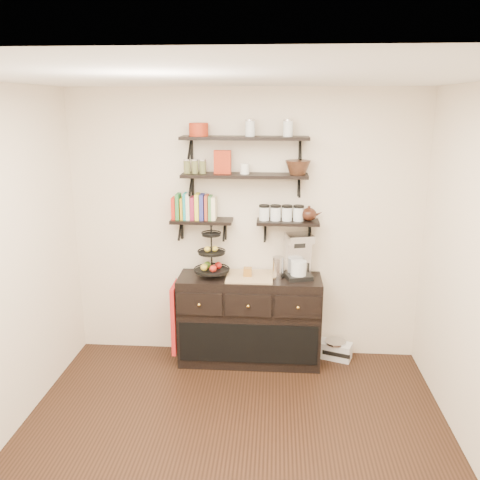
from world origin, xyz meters
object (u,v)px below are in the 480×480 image
(coffee_maker, at_px, (299,257))
(radio, at_px, (335,350))
(fruit_stand, at_px, (212,259))
(sideboard, at_px, (249,319))

(coffee_maker, distance_m, radio, 1.10)
(fruit_stand, height_order, radio, fruit_stand)
(fruit_stand, distance_m, radio, 1.59)
(fruit_stand, relative_size, radio, 1.40)
(sideboard, bearing_deg, coffee_maker, 3.65)
(coffee_maker, bearing_deg, sideboard, 167.89)
(sideboard, relative_size, fruit_stand, 2.77)
(fruit_stand, height_order, coffee_maker, fruit_stand)
(sideboard, xyz_separation_m, fruit_stand, (-0.37, 0.00, 0.62))
(fruit_stand, distance_m, coffee_maker, 0.84)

